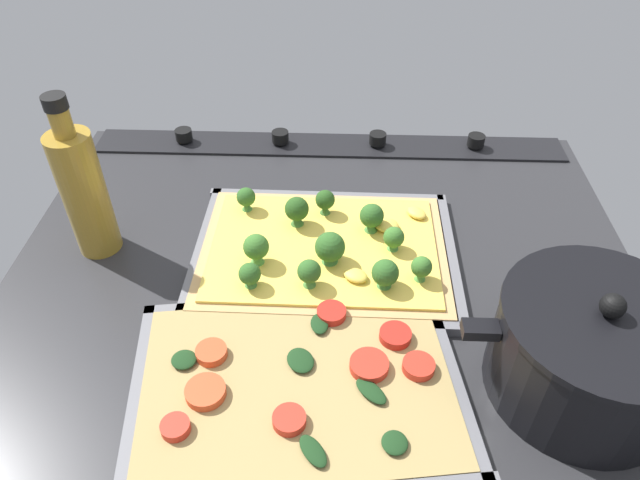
% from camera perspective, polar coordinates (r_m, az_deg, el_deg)
% --- Properties ---
extents(ground_plane, '(0.81, 0.72, 0.03)m').
position_cam_1_polar(ground_plane, '(0.75, 0.20, -4.98)').
color(ground_plane, '#28282B').
extents(stove_control_panel, '(0.78, 0.07, 0.03)m').
position_cam_1_polar(stove_control_panel, '(0.99, 0.87, 9.44)').
color(stove_control_panel, black).
rests_on(stove_control_panel, ground_plane).
extents(baking_tray_front, '(0.35, 0.26, 0.01)m').
position_cam_1_polar(baking_tray_front, '(0.77, 0.49, -1.45)').
color(baking_tray_front, slate).
rests_on(baking_tray_front, ground_plane).
extents(broccoli_pizza, '(0.32, 0.24, 0.06)m').
position_cam_1_polar(broccoli_pizza, '(0.76, 0.62, -0.72)').
color(broccoli_pizza, tan).
rests_on(broccoli_pizza, baking_tray_front).
extents(baking_tray_back, '(0.38, 0.29, 0.01)m').
position_cam_1_polar(baking_tray_back, '(0.63, -2.23, -14.29)').
color(baking_tray_back, slate).
rests_on(baking_tray_back, ground_plane).
extents(veggie_pizza_back, '(0.35, 0.27, 0.02)m').
position_cam_1_polar(veggie_pizza_back, '(0.63, -2.09, -13.78)').
color(veggie_pizza_back, '#A18851').
rests_on(veggie_pizza_back, baking_tray_back).
extents(cooking_pot, '(0.27, 0.20, 0.14)m').
position_cam_1_polar(cooking_pot, '(0.65, 25.02, -9.88)').
color(cooking_pot, black).
rests_on(cooking_pot, ground_plane).
extents(oil_bottle, '(0.06, 0.06, 0.22)m').
position_cam_1_polar(oil_bottle, '(0.79, -22.17, 4.51)').
color(oil_bottle, olive).
rests_on(oil_bottle, ground_plane).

